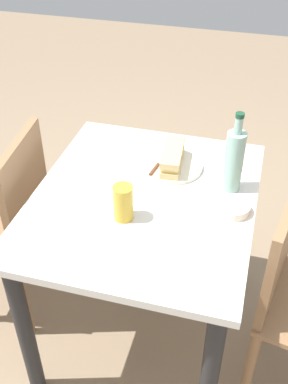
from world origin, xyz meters
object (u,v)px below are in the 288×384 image
Objects in this scene: water_bottle at (234,160)px; chair_far at (7,217)px; plate_near at (172,166)px; baguette_sandwich_near at (173,157)px; dining_table at (144,225)px; olive_bowl at (234,209)px; knife_near at (158,164)px; beer_glass at (123,203)px.

chair_far is at bearing 98.03° from water_bottle.
chair_far is 0.71m from plate_near.
dining_table is at bearing 164.28° from baguette_sandwich_near.
dining_table is 0.59m from chair_far.
dining_table is at bearing 89.42° from olive_bowl.
knife_near is (-0.02, 0.05, 0.01)m from plate_near.
chair_far is 3.75× the size of plate_near.
water_bottle is 2.39× the size of beer_glass.
plate_near is at bearing -73.36° from knife_near.
dining_table is at bearing 179.11° from knife_near.
beer_glass is (-0.13, 0.04, 0.20)m from dining_table.
olive_bowl reaches higher than plate_near.
chair_far is 4.07× the size of baguette_sandwich_near.
plate_near reaches higher than dining_table.
baguette_sandwich_near is at bearing -73.36° from knife_near.
beer_glass is at bearing 164.33° from plate_near.
chair_far is at bearing 89.28° from olive_bowl.
chair_far is at bearing 106.75° from baguette_sandwich_near.
olive_bowl is at bearing -168.38° from water_bottle.
chair_far reaches higher than baguette_sandwich_near.
beer_glass is (-0.13, -0.55, 0.30)m from chair_far.
chair_far reaches higher than beer_glass.
chair_far is 6.86× the size of beer_glass.
chair_far is (0.01, 0.58, -0.10)m from dining_table.
dining_table is 3.91× the size of plate_near.
knife_near is (-0.02, 0.05, -0.03)m from baguette_sandwich_near.
water_bottle reaches higher than dining_table.
olive_bowl is at bearing -121.14° from knife_near.
chair_far is 0.95m from water_bottle.
baguette_sandwich_near is 0.34m from beer_glass.
knife_near is (0.18, -0.00, 0.15)m from dining_table.
plate_near is 0.33m from olive_bowl.
olive_bowl is at bearing -90.58° from dining_table.
plate_near is at bearing -73.25° from chair_far.
dining_table is 0.24m from beer_glass.
plate_near is 0.27m from water_bottle.
olive_bowl reaches higher than knife_near.
plate_near is (0.19, -0.64, 0.24)m from chair_far.
dining_table is at bearing 114.56° from water_bottle.
baguette_sandwich_near reaches higher than knife_near.
baguette_sandwich_near is at bearing 51.61° from olive_bowl.
water_bottle is (-0.07, -0.23, 0.11)m from plate_near.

